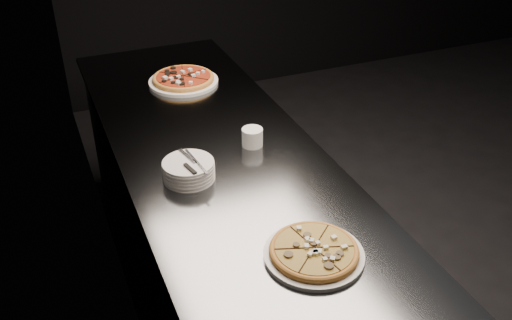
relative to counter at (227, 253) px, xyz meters
name	(u,v)px	position (x,y,z in m)	size (l,w,h in m)	color
wall_left	(105,49)	(-0.37, 0.00, 0.94)	(0.02, 5.00, 2.80)	black
counter	(227,253)	(0.00, 0.00, 0.00)	(0.74, 2.44, 0.92)	#575A5E
pizza_mushroom	(314,252)	(0.05, -0.61, 0.48)	(0.33, 0.33, 0.03)	white
pizza_tomato	(183,79)	(0.06, 0.70, 0.48)	(0.36, 0.36, 0.04)	white
plate_stack	(189,170)	(-0.16, -0.08, 0.49)	(0.18, 0.18, 0.07)	white
cutlery	(191,163)	(-0.15, -0.09, 0.53)	(0.06, 0.19, 0.01)	#B8BBC0
ramekin	(252,137)	(0.13, 0.05, 0.50)	(0.08, 0.08, 0.07)	silver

